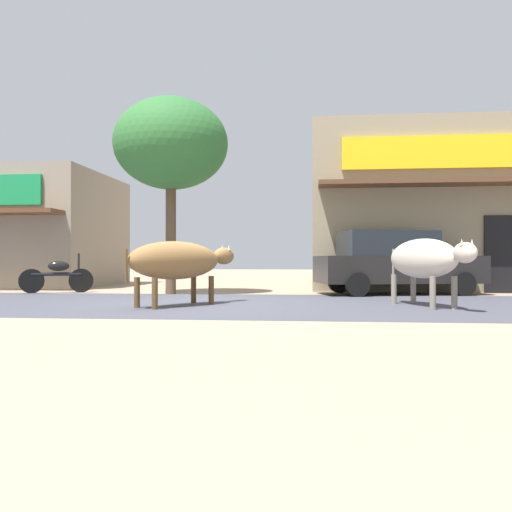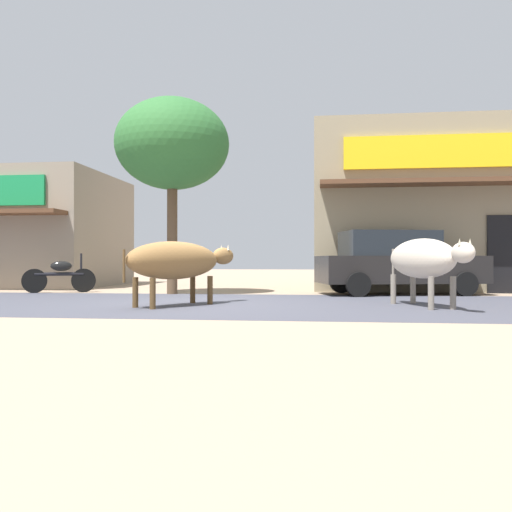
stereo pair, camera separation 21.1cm
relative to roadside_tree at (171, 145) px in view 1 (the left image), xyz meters
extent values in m
plane|color=tan|center=(1.17, -3.03, -3.94)|extent=(80.00, 80.00, 0.00)
cube|color=#464752|center=(1.17, -3.03, -3.93)|extent=(72.00, 6.14, 0.00)
cube|color=gray|center=(7.76, 3.92, -1.47)|extent=(8.11, 5.23, 4.93)
cube|color=yellow|center=(7.76, 1.24, -0.09)|extent=(6.49, 0.10, 0.90)
cube|color=brown|center=(7.76, 0.85, -0.98)|extent=(7.79, 0.90, 0.12)
cube|color=black|center=(8.88, 1.27, -2.89)|extent=(1.10, 0.06, 2.10)
cylinder|color=brown|center=(0.00, 0.00, -2.44)|extent=(0.27, 0.27, 2.98)
ellipsoid|color=#2F6B32|center=(0.00, 0.00, 0.02)|extent=(3.01, 3.01, 2.40)
cube|color=black|center=(5.94, 0.48, -3.29)|extent=(4.45, 2.52, 0.70)
cube|color=#1E2328|center=(5.63, 0.41, -2.62)|extent=(2.58, 1.97, 0.64)
cylinder|color=black|center=(7.08, 1.57, -3.64)|extent=(0.63, 0.31, 0.60)
cylinder|color=black|center=(7.45, 0.00, -3.64)|extent=(0.63, 0.31, 0.60)
cylinder|color=black|center=(4.43, 0.96, -3.64)|extent=(0.63, 0.31, 0.60)
cylinder|color=black|center=(4.80, -0.62, -3.64)|extent=(0.63, 0.31, 0.60)
cylinder|color=black|center=(-2.64, 0.42, -3.61)|extent=(0.63, 0.34, 0.66)
cylinder|color=black|center=(-3.80, -0.09, -3.61)|extent=(0.63, 0.34, 0.66)
cylinder|color=black|center=(-3.22, 0.16, -3.43)|extent=(1.20, 0.60, 0.10)
ellipsoid|color=black|center=(-3.17, 0.18, -3.21)|extent=(0.61, 0.45, 0.28)
cylinder|color=black|center=(-2.69, 0.39, -3.16)|extent=(0.06, 0.06, 0.60)
ellipsoid|color=olive|center=(1.06, -3.70, -3.05)|extent=(1.86, 2.26, 0.74)
ellipsoid|color=olive|center=(1.83, -2.57, -2.95)|extent=(0.55, 0.62, 0.36)
cone|color=beige|center=(1.77, -2.47, -2.77)|extent=(0.06, 0.06, 0.12)
cone|color=beige|center=(1.94, -2.58, -2.77)|extent=(0.06, 0.06, 0.12)
cylinder|color=brown|center=(1.26, -2.95, -3.65)|extent=(0.11, 0.11, 0.57)
cylinder|color=brown|center=(1.68, -3.24, -3.65)|extent=(0.11, 0.11, 0.57)
cylinder|color=brown|center=(0.44, -4.16, -3.65)|extent=(0.11, 0.11, 0.57)
cylinder|color=brown|center=(0.87, -4.44, -3.65)|extent=(0.11, 0.11, 0.57)
cylinder|color=brown|center=(0.41, -4.67, -3.15)|extent=(0.05, 0.05, 0.59)
ellipsoid|color=beige|center=(5.82, -3.26, -3.01)|extent=(1.36, 2.25, 0.77)
ellipsoid|color=beige|center=(6.29, -4.51, -2.91)|extent=(0.46, 0.62, 0.36)
cone|color=beige|center=(6.41, -4.52, -2.73)|extent=(0.06, 0.06, 0.12)
cone|color=beige|center=(6.22, -4.59, -2.73)|extent=(0.06, 0.06, 0.12)
cylinder|color=gray|center=(6.28, -3.84, -3.64)|extent=(0.11, 0.11, 0.60)
cylinder|color=gray|center=(5.86, -4.00, -3.64)|extent=(0.11, 0.11, 0.60)
cylinder|color=gray|center=(5.78, -2.52, -3.64)|extent=(0.11, 0.11, 0.60)
cylinder|color=gray|center=(5.37, -2.68, -3.64)|extent=(0.11, 0.11, 0.60)
cylinder|color=gray|center=(5.43, -2.20, -3.11)|extent=(0.05, 0.05, 0.61)
camera|label=1|loc=(3.72, -14.19, -3.04)|focal=38.74mm
camera|label=2|loc=(3.93, -14.17, -3.04)|focal=38.74mm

